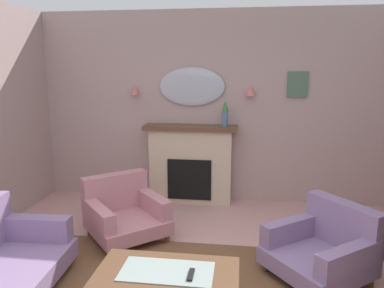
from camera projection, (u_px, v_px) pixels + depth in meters
wall_back at (217, 108)px, 5.44m from camera, size 6.26×0.10×2.80m
fireplace at (191, 165)px, 5.44m from camera, size 1.36×0.36×1.16m
mantel_vase_centre at (225, 112)px, 5.18m from camera, size 0.10×0.10×0.37m
wall_mirror at (192, 87)px, 5.35m from camera, size 0.96×0.06×0.56m
wall_sconce_left at (134, 90)px, 5.42m from camera, size 0.14×0.14×0.14m
wall_sconce_right at (251, 91)px, 5.19m from camera, size 0.14×0.14×0.14m
framed_picture at (298, 84)px, 5.15m from camera, size 0.28×0.03×0.36m
coffee_table at (167, 278)px, 2.82m from camera, size 1.10×0.60×0.45m
tv_remote at (191, 275)px, 2.74m from camera, size 0.04×0.16×0.02m
armchair_by_coffee_table at (324, 247)px, 3.48m from camera, size 1.14×1.13×0.71m
armchair_near_fireplace at (124, 212)px, 4.34m from camera, size 1.14×1.14×0.71m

